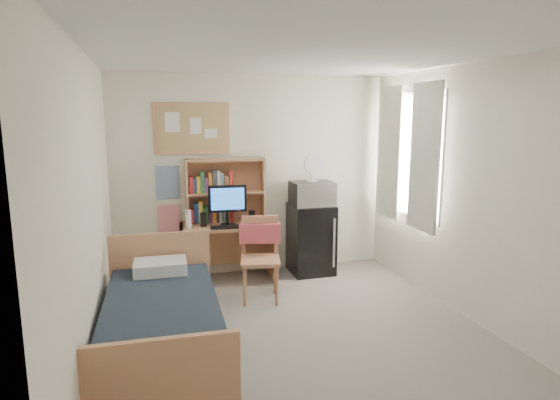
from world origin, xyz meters
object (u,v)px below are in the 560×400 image
object	(u,v)px
desk	(228,252)
bed	(162,331)
desk_chair	(260,260)
mini_fridge	(311,239)
microwave	(312,193)
desk_fan	(312,169)
monitor	(228,206)
bulletin_board	(192,128)
speaker_left	(203,220)
speaker_right	(252,217)

from	to	relation	value
desk	bed	size ratio (longest dim) A/B	0.60
desk_chair	mini_fridge	xyz separation A→B (m)	(0.88, 0.76, -0.01)
microwave	desk_fan	world-z (taller)	desk_fan
mini_fridge	bed	xyz separation A→B (m)	(-2.00, -1.84, -0.19)
monitor	desk_chair	bearing A→B (deg)	-66.43
bulletin_board	monitor	xyz separation A→B (m)	(0.37, -0.36, -0.94)
desk	speaker_left	distance (m)	0.55
desk_chair	bed	xyz separation A→B (m)	(-1.12, -1.08, -0.21)
desk_chair	speaker_left	size ratio (longest dim) A/B	5.56
bulletin_board	monitor	size ratio (longest dim) A/B	1.89
microwave	mini_fridge	bearing A→B (deg)	90.00
desk_chair	microwave	world-z (taller)	microwave
desk_chair	speaker_right	size ratio (longest dim) A/B	5.41
microwave	bulletin_board	bearing A→B (deg)	169.10
bed	monitor	world-z (taller)	monitor
mini_fridge	bed	world-z (taller)	mini_fridge
bed	monitor	distance (m)	2.09
mini_fridge	desk_fan	size ratio (longest dim) A/B	2.83
desk	monitor	xyz separation A→B (m)	(-0.00, -0.06, 0.62)
speaker_left	desk_fan	bearing A→B (deg)	5.32
speaker_left	speaker_right	xyz separation A→B (m)	(0.60, -0.04, 0.00)
mini_fridge	microwave	bearing A→B (deg)	-90.00
speaker_right	microwave	distance (m)	0.87
bed	speaker_left	world-z (taller)	speaker_left
mini_fridge	microwave	xyz separation A→B (m)	(-0.00, -0.02, 0.62)
monitor	speaker_right	bearing A→B (deg)	-0.00
monitor	mini_fridge	bearing A→B (deg)	7.75
monitor	speaker_left	distance (m)	0.34
bed	speaker_right	xyz separation A→B (m)	(1.17, 1.74, 0.55)
monitor	speaker_left	size ratio (longest dim) A/B	2.91
mini_fridge	speaker_right	bearing A→B (deg)	-172.74
bed	speaker_right	distance (m)	2.17
desk_fan	speaker_right	bearing A→B (deg)	-174.12
monitor	desk_fan	xyz separation A→B (m)	(1.12, 0.06, 0.41)
desk	desk_chair	size ratio (longest dim) A/B	1.24
bulletin_board	monitor	distance (m)	1.07
mini_fridge	monitor	distance (m)	1.24
speaker_right	mini_fridge	bearing A→B (deg)	10.55
desk	speaker_right	distance (m)	0.55
speaker_left	microwave	bearing A→B (deg)	5.32
bulletin_board	desk	distance (m)	1.63
desk_chair	speaker_left	xyz separation A→B (m)	(-0.55, 0.70, 0.34)
bulletin_board	speaker_right	size ratio (longest dim) A/B	5.34
mini_fridge	bulletin_board	bearing A→B (deg)	169.84
desk	mini_fridge	size ratio (longest dim) A/B	1.27
bulletin_board	desk_fan	bearing A→B (deg)	-11.17
monitor	microwave	size ratio (longest dim) A/B	0.94
desk_chair	desk_fan	distance (m)	1.47
desk_fan	microwave	bearing A→B (deg)	0.00
desk	desk_chair	world-z (taller)	desk_chair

